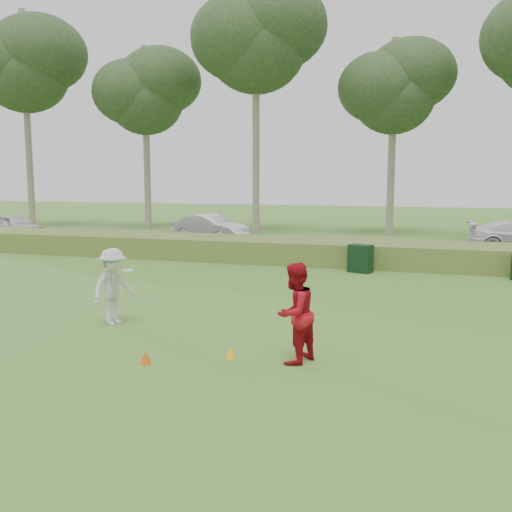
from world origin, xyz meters
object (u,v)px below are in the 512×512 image
(cone_orange, at_px, (145,357))
(cone_yellow, at_px, (231,352))
(player_red, at_px, (295,313))
(player_white, at_px, (113,286))
(car_mid, at_px, (211,228))
(car_left, at_px, (15,226))
(utility_cabinet, at_px, (360,259))

(cone_orange, distance_m, cone_yellow, 1.60)
(cone_yellow, bearing_deg, cone_orange, -150.64)
(player_red, relative_size, cone_orange, 7.69)
(player_white, relative_size, player_red, 0.95)
(player_white, relative_size, cone_orange, 7.34)
(player_white, distance_m, cone_orange, 3.29)
(player_red, distance_m, car_mid, 20.23)
(car_left, bearing_deg, player_red, -111.04)
(player_red, relative_size, car_left, 0.49)
(car_mid, bearing_deg, player_red, -134.78)
(player_red, relative_size, utility_cabinet, 1.84)
(player_red, xyz_separation_m, utility_cabinet, (-0.14, 10.70, -0.43))
(car_left, relative_size, car_mid, 0.88)
(cone_yellow, height_order, car_left, car_left)
(player_red, bearing_deg, cone_yellow, -62.53)
(utility_cabinet, height_order, car_left, car_left)
(player_white, height_order, car_mid, player_white)
(cone_orange, bearing_deg, player_red, 19.46)
(car_mid, bearing_deg, cone_orange, -142.64)
(cone_yellow, height_order, car_mid, car_mid)
(car_left, bearing_deg, player_white, -115.87)
(player_red, bearing_deg, cone_orange, -49.54)
(cone_orange, bearing_deg, car_left, 135.25)
(cone_orange, relative_size, car_mid, 0.06)
(cone_orange, height_order, utility_cabinet, utility_cabinet)
(player_white, height_order, car_left, player_white)
(player_white, height_order, cone_yellow, player_white)
(player_red, height_order, cone_orange, player_red)
(car_mid, bearing_deg, cone_yellow, -138.10)
(player_white, bearing_deg, car_left, 62.67)
(player_white, xyz_separation_m, utility_cabinet, (4.59, 9.22, -0.39))
(cone_orange, xyz_separation_m, cone_yellow, (1.39, 0.78, -0.00))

